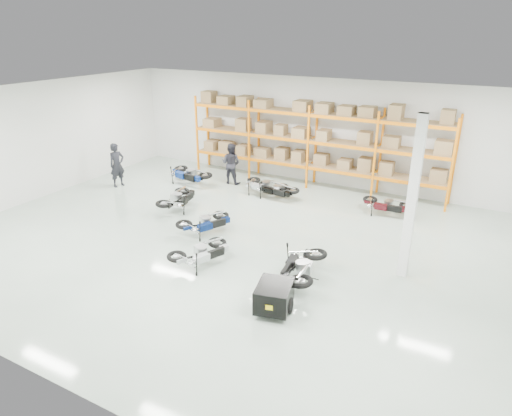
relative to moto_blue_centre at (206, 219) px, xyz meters
The scene contains 14 objects.
room 2.10m from the moto_blue_centre, ahead, with size 18.00×18.00×18.00m.
pallet_rack 6.65m from the moto_blue_centre, 79.62° to the left, with size 11.28×0.98×3.62m.
structural_column 6.60m from the moto_blue_centre, ahead, with size 0.25×0.25×4.50m, color white.
moto_blue_centre is the anchor object (origin of this frame).
moto_silver_left 2.16m from the moto_blue_centre, 58.89° to the right, with size 0.74×1.67×1.02m, color #ABADB1, non-canonical shape.
moto_black_far_left 2.53m from the moto_blue_centre, 148.28° to the left, with size 0.78×1.75×1.07m, color black, non-canonical shape.
moto_touring_right 4.20m from the moto_blue_centre, 18.33° to the right, with size 0.83×1.87×1.14m, color black, non-canonical shape.
trailer 4.94m from the moto_blue_centre, 36.21° to the right, with size 1.02×1.77×0.72m.
moto_back_a 5.32m from the moto_blue_centre, 132.35° to the left, with size 0.83×1.88×1.15m, color navy, non-canonical shape.
moto_back_b 4.25m from the moto_blue_centre, 90.13° to the left, with size 0.76×1.70×1.04m, color #B6BAC1, non-canonical shape.
moto_back_c 4.14m from the moto_blue_centre, 82.09° to the left, with size 0.72×1.62×0.99m, color black, non-canonical shape.
moto_back_d 6.67m from the moto_blue_centre, 42.86° to the left, with size 0.71×1.60×0.98m, color #3E0C12, non-canonical shape.
person_left 6.48m from the moto_blue_centre, 159.79° to the left, with size 0.69×0.45×1.88m, color black.
person_back 5.29m from the moto_blue_centre, 112.15° to the left, with size 0.87×0.68×1.80m, color #222129.
Camera 1 is at (6.93, -11.25, 6.48)m, focal length 32.00 mm.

